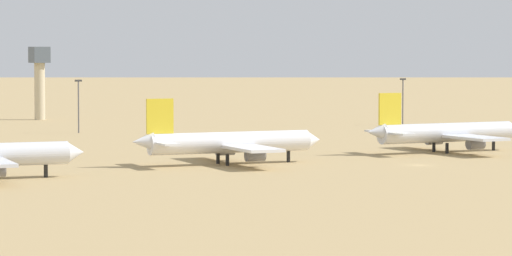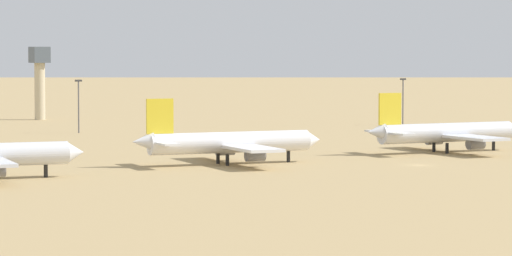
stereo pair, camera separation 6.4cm
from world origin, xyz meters
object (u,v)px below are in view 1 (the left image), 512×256
Objects in this scene: parked_jet_yellow_3 at (228,143)px; parked_jet_yellow_4 at (445,133)px; control_tower at (40,76)px; light_pole_west at (78,102)px; light_pole_mid at (403,98)px.

parked_jet_yellow_3 is 0.99× the size of parked_jet_yellow_4.
control_tower is at bearing 102.92° from parked_jet_yellow_4.
parked_jet_yellow_3 is 167.26m from control_tower.
control_tower reaches higher than parked_jet_yellow_4.
light_pole_mid is at bearing -8.96° from light_pole_west.
light_pole_west is (-15.31, -64.82, -5.38)m from control_tower.
light_pole_mid is (53.30, 83.85, 3.66)m from parked_jet_yellow_4.
parked_jet_yellow_4 is 2.88× the size of light_pole_mid.
light_pole_west is 1.03× the size of light_pole_mid.
light_pole_mid reaches higher than parked_jet_yellow_4.
parked_jet_yellow_4 is 165.34m from control_tower.
control_tower is 1.62× the size of light_pole_west.
parked_jet_yellow_3 is at bearing -97.50° from light_pole_west.
parked_jet_yellow_4 is at bearing -122.44° from light_pole_mid.
control_tower is (28.44, 164.56, 9.30)m from parked_jet_yellow_3.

